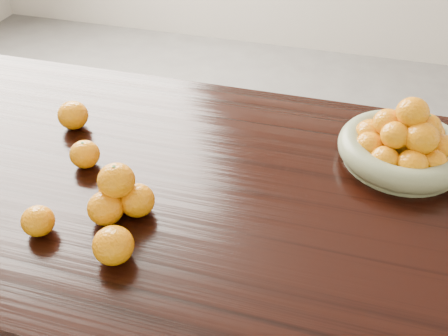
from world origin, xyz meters
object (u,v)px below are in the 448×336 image
(dining_table, at_px, (212,212))
(loose_orange_0, at_px, (85,154))
(fruit_bowl, at_px, (404,144))
(orange_pyramid, at_px, (119,194))

(dining_table, relative_size, loose_orange_0, 25.75)
(dining_table, relative_size, fruit_bowl, 5.99)
(fruit_bowl, bearing_deg, dining_table, -152.23)
(dining_table, bearing_deg, fruit_bowl, 27.77)
(dining_table, relative_size, orange_pyramid, 12.96)
(orange_pyramid, xyz_separation_m, loose_orange_0, (-0.16, 0.14, -0.02))
(loose_orange_0, bearing_deg, dining_table, 1.61)
(dining_table, xyz_separation_m, orange_pyramid, (-0.18, -0.14, 0.14))
(fruit_bowl, bearing_deg, orange_pyramid, -148.63)
(dining_table, height_order, loose_orange_0, loose_orange_0)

